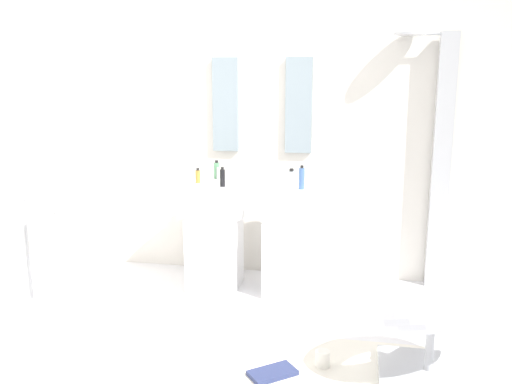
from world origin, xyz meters
TOP-DOWN VIEW (x-y plane):
  - ground_plane at (0.00, 0.00)m, footprint 4.80×3.60m
  - rear_partition at (0.00, 1.65)m, footprint 4.80×0.10m
  - pedestal_sink_left at (-0.31, 1.17)m, footprint 0.49×0.49m
  - pedestal_sink_right at (0.31, 1.17)m, footprint 0.49×0.49m
  - vanity_mirror_left at (-0.31, 1.58)m, footprint 0.22×0.03m
  - vanity_mirror_right at (0.31, 1.58)m, footprint 0.22×0.03m
  - shower_column at (1.45, 1.53)m, footprint 0.49×0.24m
  - lounge_chair at (1.27, 0.01)m, footprint 1.02×1.02m
  - towel_rack at (-1.25, 0.25)m, footprint 0.37×0.22m
  - area_rug at (0.69, -0.03)m, footprint 1.24×0.85m
  - magazine_navy at (0.38, -0.14)m, footprint 0.31×0.29m
  - coffee_mug at (0.66, 0.02)m, footprint 0.09×0.09m
  - soap_bottle_black at (-0.20, 1.02)m, footprint 0.04×0.04m
  - soap_bottle_blue at (0.41, 1.04)m, footprint 0.04×0.04m
  - soap_bottle_green at (-0.33, 1.34)m, footprint 0.05×0.05m
  - soap_bottle_clear at (0.33, 1.02)m, footprint 0.06×0.06m
  - soap_bottle_amber at (-0.43, 1.12)m, footprint 0.04×0.04m

SIDE VIEW (x-z plane):
  - ground_plane at x=0.00m, z-range -0.04..0.00m
  - area_rug at x=0.69m, z-range 0.00..0.01m
  - magazine_navy at x=0.38m, z-range 0.01..0.04m
  - coffee_mug at x=0.66m, z-range 0.01..0.11m
  - lounge_chair at x=1.27m, z-range 0.03..0.67m
  - pedestal_sink_left at x=-0.31m, z-range -0.01..0.97m
  - pedestal_sink_right at x=0.31m, z-range -0.01..0.97m
  - towel_rack at x=-1.25m, z-range 0.15..1.10m
  - soap_bottle_amber at x=-0.43m, z-range 0.87..0.99m
  - soap_bottle_black at x=-0.20m, z-range 0.87..1.03m
  - soap_bottle_green at x=-0.33m, z-range 0.87..1.03m
  - soap_bottle_clear at x=0.33m, z-range 0.87..1.03m
  - soap_bottle_blue at x=0.41m, z-range 0.87..1.05m
  - shower_column at x=1.45m, z-range 0.05..2.10m
  - rear_partition at x=0.00m, z-range 0.00..2.60m
  - vanity_mirror_left at x=-0.31m, z-range 1.08..1.87m
  - vanity_mirror_right at x=0.31m, z-range 1.08..1.87m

